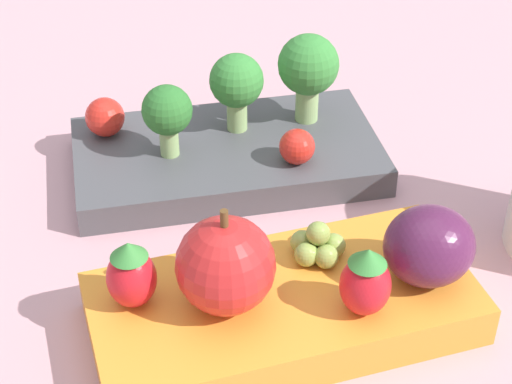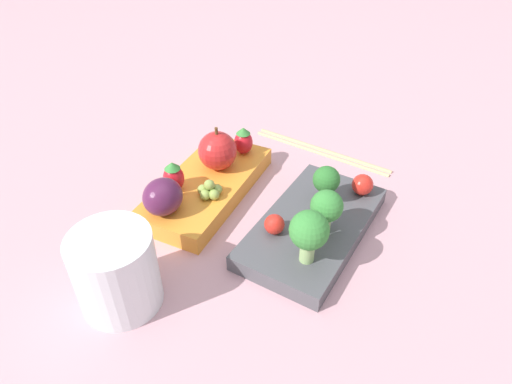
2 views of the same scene
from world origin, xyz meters
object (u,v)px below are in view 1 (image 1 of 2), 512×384
at_px(broccoli_floret_1, 241,83).
at_px(cherry_tomato_1, 297,147).
at_px(broccoli_floret_2, 308,68).
at_px(apple, 225,265).
at_px(bento_box_savoury, 227,156).
at_px(bento_box_fruit, 292,307).
at_px(plum, 429,246).
at_px(strawberry_1, 366,281).
at_px(grape_cluster, 318,245).
at_px(cherry_tomato_0, 105,117).
at_px(broccoli_floret_0, 167,113).
at_px(strawberry_0, 131,274).

bearing_deg(broccoli_floret_1, cherry_tomato_1, -57.95).
relative_size(broccoli_floret_2, apple, 1.05).
xyz_separation_m(bento_box_savoury, bento_box_fruit, (0.01, -0.15, 0.00)).
bearing_deg(plum, strawberry_1, -154.62).
xyz_separation_m(cherry_tomato_1, grape_cluster, (-0.01, -0.10, 0.00)).
xyz_separation_m(cherry_tomato_0, plum, (0.16, -0.17, 0.01)).
height_order(plum, grape_cluster, plum).
height_order(broccoli_floret_1, cherry_tomato_0, broccoli_floret_1).
bearing_deg(cherry_tomato_1, broccoli_floret_2, 71.25).
height_order(bento_box_fruit, plum, plum).
height_order(broccoli_floret_2, cherry_tomato_1, broccoli_floret_2).
relative_size(plum, grape_cluster, 1.57).
xyz_separation_m(bento_box_savoury, broccoli_floret_2, (0.06, 0.02, 0.05)).
bearing_deg(bento_box_savoury, broccoli_floret_2, 20.87).
distance_m(bento_box_savoury, bento_box_fruit, 0.15).
distance_m(bento_box_savoury, apple, 0.16).
xyz_separation_m(broccoli_floret_1, apple, (-0.03, -0.17, -0.01)).
bearing_deg(cherry_tomato_0, plum, -47.22).
distance_m(bento_box_fruit, broccoli_floret_2, 0.18).
bearing_deg(apple, strawberry_1, -13.48).
xyz_separation_m(bento_box_savoury, broccoli_floret_0, (-0.04, -0.01, 0.04)).
bearing_deg(plum, grape_cluster, 153.77).
bearing_deg(bento_box_fruit, strawberry_0, 176.58).
height_order(bento_box_savoury, broccoli_floret_2, broccoli_floret_2).
xyz_separation_m(cherry_tomato_1, apple, (-0.06, -0.12, 0.02)).
bearing_deg(cherry_tomato_0, strawberry_0, -86.51).
height_order(bento_box_fruit, cherry_tomato_0, cherry_tomato_0).
relative_size(strawberry_1, plum, 0.83).
distance_m(apple, strawberry_0, 0.05).
height_order(broccoli_floret_1, apple, apple).
xyz_separation_m(strawberry_1, plum, (0.04, 0.02, 0.00)).
relative_size(cherry_tomato_1, plum, 0.48).
bearing_deg(bento_box_fruit, broccoli_floret_1, 90.62).
bearing_deg(broccoli_floret_1, broccoli_floret_0, -154.90).
distance_m(bento_box_savoury, broccoli_floret_1, 0.05).
height_order(bento_box_fruit, strawberry_1, strawberry_1).
bearing_deg(grape_cluster, strawberry_1, -72.51).
distance_m(broccoli_floret_0, plum, 0.19).
bearing_deg(broccoli_floret_1, bento_box_fruit, -89.38).
height_order(cherry_tomato_1, strawberry_0, strawberry_0).
bearing_deg(broccoli_floret_2, grape_cluster, -99.83).
relative_size(cherry_tomato_1, strawberry_1, 0.58).
xyz_separation_m(broccoli_floret_0, strawberry_1, (0.08, -0.16, -0.01)).
xyz_separation_m(broccoli_floret_2, grape_cluster, (-0.03, -0.15, -0.03)).
height_order(broccoli_floret_2, grape_cluster, broccoli_floret_2).
xyz_separation_m(cherry_tomato_1, strawberry_1, (0.01, -0.14, 0.01)).
distance_m(broccoli_floret_2, strawberry_0, 0.21).
relative_size(broccoli_floret_1, apple, 0.92).
height_order(bento_box_savoury, broccoli_floret_1, broccoli_floret_1).
height_order(broccoli_floret_0, grape_cluster, broccoli_floret_0).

